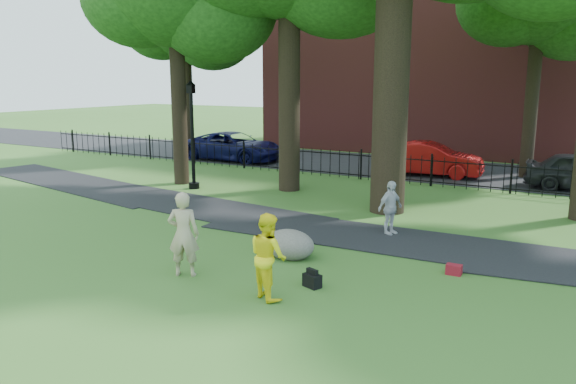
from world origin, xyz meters
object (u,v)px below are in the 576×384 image
Objects in this scene: red_sedan at (429,159)px; woman at (184,234)px; man at (268,256)px; lamppost at (192,136)px; boulder at (289,242)px.

woman is at bearing 170.50° from red_sedan.
man is 0.38× the size of red_sedan.
red_sedan is (7.13, 7.42, -1.29)m from lamppost.
woman is at bearing 24.94° from man.
man reaches higher than red_sedan.
boulder is 12.99m from red_sedan.
boulder is at bearing -40.98° from man.
lamppost is at bearing -14.99° from man.
boulder is at bearing -42.36° from lamppost.
boulder is 0.28× the size of red_sedan.
woman reaches higher than man.
woman is 1.48× the size of boulder.
woman is 15.26m from red_sedan.
red_sedan is at bearing -56.88° from man.
boulder is at bearing -147.73° from woman.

